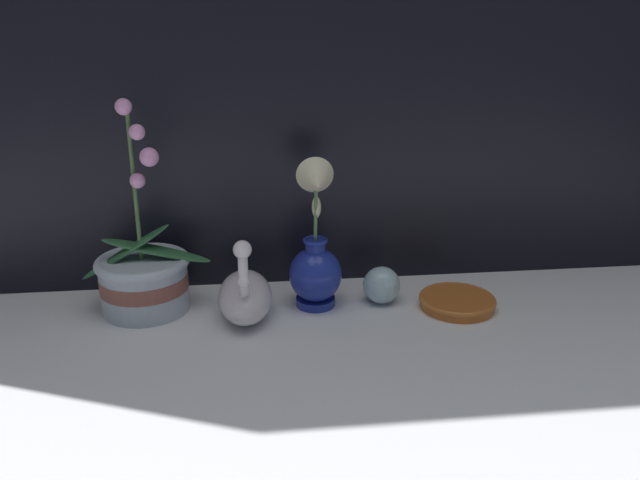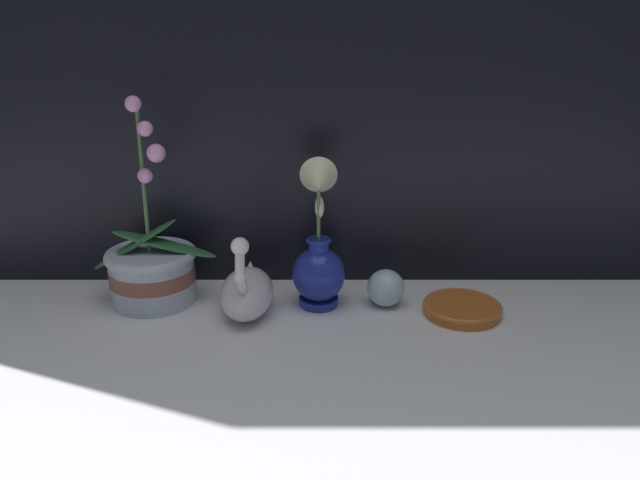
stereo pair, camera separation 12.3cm
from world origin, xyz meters
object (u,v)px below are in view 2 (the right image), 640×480
(amber_dish, at_px, (459,307))
(blue_vase, at_px, (316,258))
(swan_figurine, at_px, (244,290))
(glass_sphere, at_px, (383,288))
(orchid_potted_plant, at_px, (149,269))

(amber_dish, bearing_deg, blue_vase, 172.35)
(swan_figurine, bearing_deg, glass_sphere, 7.23)
(swan_figurine, height_order, glass_sphere, swan_figurine)
(glass_sphere, height_order, amber_dish, glass_sphere)
(amber_dish, bearing_deg, glass_sphere, 164.36)
(orchid_potted_plant, relative_size, swan_figurine, 2.06)
(swan_figurine, height_order, amber_dish, swan_figurine)
(blue_vase, height_order, amber_dish, blue_vase)
(orchid_potted_plant, bearing_deg, amber_dish, -5.72)
(orchid_potted_plant, relative_size, glass_sphere, 5.47)
(blue_vase, distance_m, amber_dish, 0.30)
(blue_vase, height_order, glass_sphere, blue_vase)
(glass_sphere, bearing_deg, amber_dish, -15.64)
(orchid_potted_plant, xyz_separation_m, swan_figurine, (0.20, -0.06, -0.02))
(orchid_potted_plant, distance_m, blue_vase, 0.34)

